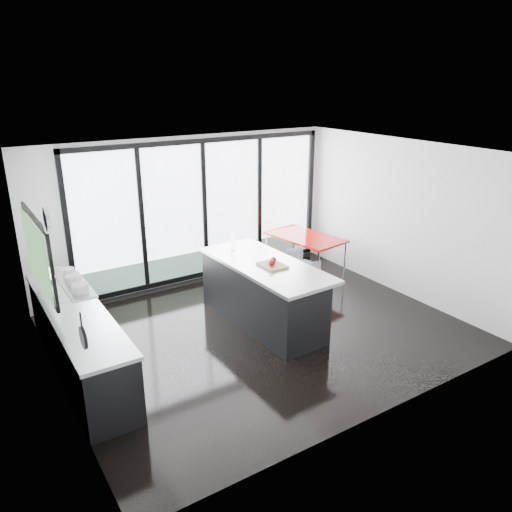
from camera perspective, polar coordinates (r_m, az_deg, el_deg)
floor at (r=8.00m, az=0.56°, el=-8.52°), size 6.00×5.00×0.00m
ceiling at (r=7.11m, az=0.64°, el=11.74°), size 6.00×5.00×0.00m
wall_back at (r=9.66m, az=-6.09°, el=4.57°), size 6.00×0.09×2.80m
wall_front at (r=5.67m, az=14.61°, el=-5.97°), size 6.00×0.00×2.80m
wall_left at (r=6.62m, az=-22.91°, el=-1.62°), size 0.26×5.00×2.80m
wall_right at (r=9.35m, az=16.22°, el=4.18°), size 0.00×5.00×2.80m
counter_cabinets at (r=7.22m, az=-19.57°, el=-8.97°), size 0.69×3.24×1.36m
island at (r=8.06m, az=0.67°, el=-4.24°), size 1.12×2.51×1.32m
bar_stool_near at (r=8.42m, az=6.85°, el=-4.55°), size 0.48×0.48×0.69m
bar_stool_far at (r=8.80m, az=5.09°, el=-3.09°), size 0.52×0.52×0.76m
red_table at (r=10.05m, az=5.59°, el=0.05°), size 1.08×1.64×0.82m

